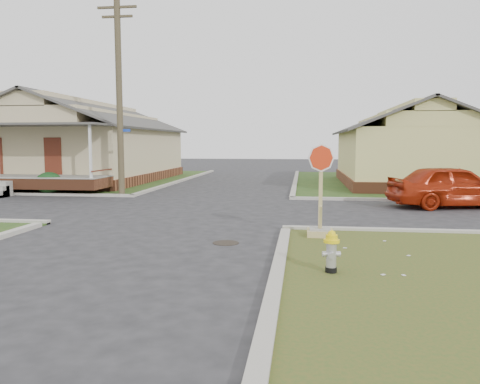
# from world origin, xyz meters

# --- Properties ---
(ground) EXTENTS (120.00, 120.00, 0.00)m
(ground) POSITION_xyz_m (0.00, 0.00, 0.00)
(ground) COLOR #262628
(ground) RESTS_ON ground
(verge_far_left) EXTENTS (19.00, 19.00, 0.05)m
(verge_far_left) POSITION_xyz_m (-13.00, 18.00, 0.03)
(verge_far_left) COLOR #214117
(verge_far_left) RESTS_ON ground
(curbs) EXTENTS (80.00, 40.00, 0.12)m
(curbs) POSITION_xyz_m (0.00, 5.00, 0.00)
(curbs) COLOR #ADA89C
(curbs) RESTS_ON ground
(manhole) EXTENTS (0.64, 0.64, 0.01)m
(manhole) POSITION_xyz_m (2.20, -0.50, 0.01)
(manhole) COLOR black
(manhole) RESTS_ON ground
(corner_house) EXTENTS (10.10, 15.50, 5.30)m
(corner_house) POSITION_xyz_m (-10.00, 16.68, 2.28)
(corner_house) COLOR brown
(corner_house) RESTS_ON ground
(side_house_yellow) EXTENTS (7.60, 11.60, 4.70)m
(side_house_yellow) POSITION_xyz_m (10.00, 16.50, 2.19)
(side_house_yellow) COLOR brown
(side_house_yellow) RESTS_ON ground
(utility_pole) EXTENTS (1.80, 0.28, 9.00)m
(utility_pole) POSITION_xyz_m (-4.20, 8.90, 4.66)
(utility_pole) COLOR #493E2A
(utility_pole) RESTS_ON ground
(fire_hydrant) EXTENTS (0.29, 0.29, 0.79)m
(fire_hydrant) POSITION_xyz_m (4.58, -2.96, 0.48)
(fire_hydrant) COLOR black
(fire_hydrant) RESTS_ON ground
(stop_sign) EXTENTS (0.67, 0.65, 2.37)m
(stop_sign) POSITION_xyz_m (4.50, 0.46, 0.56)
(stop_sign) COLOR tan
(stop_sign) RESTS_ON ground
(red_sedan) EXTENTS (5.03, 2.85, 1.61)m
(red_sedan) POSITION_xyz_m (9.66, 6.92, 0.81)
(red_sedan) COLOR #A7240B
(red_sedan) RESTS_ON ground
(hedge_right) EXTENTS (1.37, 1.12, 1.05)m
(hedge_right) POSITION_xyz_m (-7.77, 8.92, 0.57)
(hedge_right) COLOR #133416
(hedge_right) RESTS_ON verge_far_left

